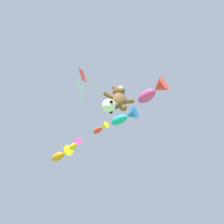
{
  "coord_description": "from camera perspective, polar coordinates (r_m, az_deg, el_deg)",
  "views": [
    {
      "loc": [
        -1.89,
        0.16,
        1.71
      ],
      "look_at": [
        0.52,
        6.55,
        8.3
      ],
      "focal_mm": 28.0,
      "sensor_mm": 36.0,
      "label": 1
    }
  ],
  "objects": [
    {
      "name": "fish_kite_magenta",
      "position": [
        12.19,
        13.16,
        6.51
      ],
      "size": [
        1.65,
        2.36,
        1.03
      ],
      "color": "#E53F9E"
    },
    {
      "name": "teddy_bear_kite",
      "position": [
        10.6,
        2.31,
        4.74
      ],
      "size": [
        1.98,
        0.87,
        2.01
      ],
      "color": "brown"
    },
    {
      "name": "soccer_ball_kite",
      "position": [
        9.43,
        -1.01,
        2.03
      ],
      "size": [
        0.84,
        0.84,
        0.78
      ],
      "color": "white"
    },
    {
      "name": "diamond_kite",
      "position": [
        12.25,
        -9.63,
        11.13
      ],
      "size": [
        0.82,
        0.98,
        3.14
      ],
      "color": "red"
    },
    {
      "name": "fish_kite_teal",
      "position": [
        12.72,
        4.27,
        -1.69
      ],
      "size": [
        1.84,
        2.18,
        0.89
      ],
      "color": "#19ADB2"
    },
    {
      "name": "fish_kite_goldfin",
      "position": [
        14.99,
        -11.98,
        -10.34
      ],
      "size": [
        0.9,
        1.57,
        0.66
      ],
      "color": "yellow"
    },
    {
      "name": "fish_kite_crimson",
      "position": [
        14.32,
        -3.65,
        -5.28
      ],
      "size": [
        1.15,
        1.63,
        0.61
      ],
      "color": "red"
    },
    {
      "name": "fish_kite_tangerine",
      "position": [
        16.87,
        -16.12,
        -13.14
      ],
      "size": [
        1.89,
        2.58,
        1.01
      ],
      "color": "orange"
    }
  ]
}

